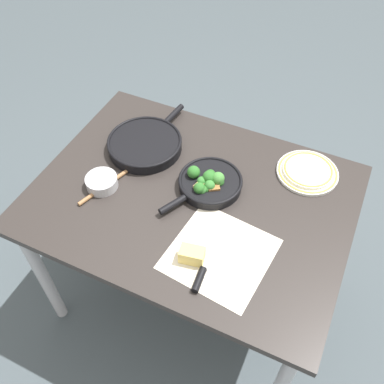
{
  "coord_description": "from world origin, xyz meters",
  "views": [
    {
      "loc": [
        -0.42,
        0.91,
        1.93
      ],
      "look_at": [
        0.0,
        0.0,
        0.75
      ],
      "focal_mm": 40.0,
      "sensor_mm": 36.0,
      "label": 1
    }
  ],
  "objects": [
    {
      "name": "skillet_eggs",
      "position": [
        0.28,
        -0.15,
        0.76
      ],
      "size": [
        0.3,
        0.42,
        0.05
      ],
      "rotation": [
        0.0,
        0.0,
        4.6
      ],
      "color": "black",
      "rests_on": "dining_table_red"
    },
    {
      "name": "dining_table_red",
      "position": [
        0.0,
        0.0,
        0.65
      ],
      "size": [
        1.15,
        0.86,
        0.73
      ],
      "color": "#2D2826",
      "rests_on": "ground_plane"
    },
    {
      "name": "wooden_spoon",
      "position": [
        0.28,
        0.01,
        0.74
      ],
      "size": [
        0.14,
        0.34,
        0.02
      ],
      "rotation": [
        0.0,
        0.0,
        4.39
      ],
      "color": "#996B42",
      "rests_on": "dining_table_red"
    },
    {
      "name": "ground_plane",
      "position": [
        0.0,
        0.0,
        0.0
      ],
      "size": [
        14.0,
        14.0,
        0.0
      ],
      "primitive_type": "plane",
      "color": "#424C51"
    },
    {
      "name": "grater_knife",
      "position": [
        -0.16,
        0.25,
        0.74
      ],
      "size": [
        0.05,
        0.28,
        0.02
      ],
      "rotation": [
        0.0,
        0.0,
        4.8
      ],
      "color": "silver",
      "rests_on": "dining_table_red"
    },
    {
      "name": "prep_bowl_steel",
      "position": [
        0.32,
        0.1,
        0.75
      ],
      "size": [
        0.12,
        0.12,
        0.04
      ],
      "color": "#B7B7BC",
      "rests_on": "dining_table_red"
    },
    {
      "name": "parchment_sheet",
      "position": [
        -0.19,
        0.19,
        0.73
      ],
      "size": [
        0.35,
        0.34,
        0.0
      ],
      "color": "silver",
      "rests_on": "dining_table_red"
    },
    {
      "name": "dinner_plate_stack",
      "position": [
        -0.35,
        -0.29,
        0.74
      ],
      "size": [
        0.23,
        0.23,
        0.03
      ],
      "color": "silver",
      "rests_on": "dining_table_red"
    },
    {
      "name": "skillet_broccoli",
      "position": [
        -0.04,
        -0.06,
        0.76
      ],
      "size": [
        0.24,
        0.33,
        0.08
      ],
      "rotation": [
        0.0,
        0.0,
        1.1
      ],
      "color": "black",
      "rests_on": "dining_table_red"
    },
    {
      "name": "cheese_block",
      "position": [
        -0.11,
        0.25,
        0.76
      ],
      "size": [
        0.09,
        0.06,
        0.05
      ],
      "color": "#EACC66",
      "rests_on": "dining_table_red"
    }
  ]
}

